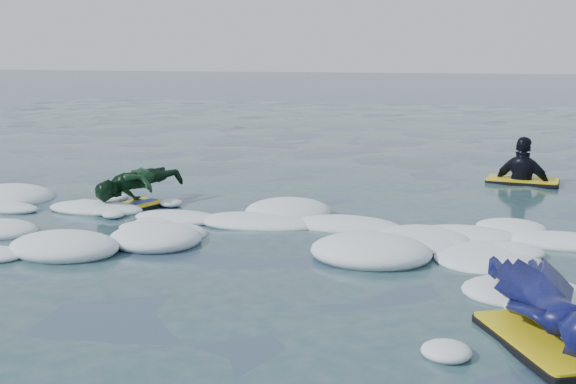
# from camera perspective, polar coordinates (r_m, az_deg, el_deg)

# --- Properties ---
(ground) EXTENTS (120.00, 120.00, 0.00)m
(ground) POSITION_cam_1_polar(r_m,az_deg,el_deg) (6.86, -1.29, -5.71)
(ground) COLOR #1A2B40
(ground) RESTS_ON ground
(foam_band) EXTENTS (12.00, 3.10, 0.30)m
(foam_band) POSITION_cam_1_polar(r_m,az_deg,el_deg) (7.82, 0.94, -3.60)
(foam_band) COLOR white
(foam_band) RESTS_ON ground
(prone_woman_unit) EXTENTS (1.06, 1.77, 0.44)m
(prone_woman_unit) POSITION_cam_1_polar(r_m,az_deg,el_deg) (5.43, 19.84, -8.48)
(prone_woman_unit) COLOR black
(prone_woman_unit) RESTS_ON ground
(prone_child_unit) EXTENTS (1.04, 1.38, 0.49)m
(prone_child_unit) POSITION_cam_1_polar(r_m,az_deg,el_deg) (9.51, -11.72, 0.36)
(prone_child_unit) COLOR black
(prone_child_unit) RESTS_ON ground
(waiting_rider_unit) EXTENTS (1.10, 0.68, 1.57)m
(waiting_rider_unit) POSITION_cam_1_polar(r_m,az_deg,el_deg) (11.49, 18.00, 0.32)
(waiting_rider_unit) COLOR black
(waiting_rider_unit) RESTS_ON ground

